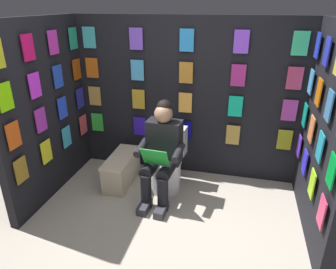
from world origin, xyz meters
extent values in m
plane|color=#B2A899|center=(0.00, 0.00, 0.00)|extent=(30.00, 30.00, 0.00)
cube|color=black|center=(0.00, -1.68, 1.03)|extent=(2.99, 0.10, 2.06)
cube|color=green|center=(1.26, -1.60, 0.62)|extent=(0.17, 0.01, 0.26)
cube|color=#2B14AA|center=(0.63, -1.60, 0.62)|extent=(0.17, 0.01, 0.26)
cube|color=#0B0A90|center=(0.00, -1.60, 0.62)|extent=(0.17, 0.01, 0.26)
cube|color=gold|center=(-0.63, -1.60, 0.62)|extent=(0.17, 0.01, 0.26)
cube|color=olive|center=(-1.26, -1.60, 0.62)|extent=(0.17, 0.01, 0.26)
cube|color=#BA8E3E|center=(1.26, -1.60, 1.01)|extent=(0.17, 0.01, 0.26)
cube|color=gold|center=(0.63, -1.60, 1.01)|extent=(0.17, 0.01, 0.26)
cube|color=#F0A33C|center=(0.00, -1.60, 1.01)|extent=(0.17, 0.01, 0.26)
cube|color=#0DC99B|center=(-0.63, -1.60, 1.01)|extent=(0.17, 0.01, 0.26)
cube|color=#B8379D|center=(-1.26, -1.60, 1.01)|extent=(0.17, 0.01, 0.26)
cube|color=#C05917|center=(1.26, -1.60, 1.39)|extent=(0.17, 0.01, 0.26)
cube|color=#44A7E2|center=(0.63, -1.60, 1.39)|extent=(0.17, 0.01, 0.26)
cube|color=#C17E2B|center=(0.00, -1.60, 1.39)|extent=(0.17, 0.01, 0.26)
cube|color=#AA2682|center=(-0.63, -1.60, 1.39)|extent=(0.17, 0.01, 0.26)
cube|color=#BD3760|center=(-1.26, -1.60, 1.39)|extent=(0.17, 0.01, 0.26)
cube|color=#3FAEBA|center=(1.26, -1.60, 1.78)|extent=(0.17, 0.01, 0.26)
cube|color=#7749DA|center=(0.63, -1.60, 1.78)|extent=(0.17, 0.01, 0.26)
cube|color=#2891E8|center=(0.00, -1.60, 1.78)|extent=(0.17, 0.01, 0.26)
cube|color=#8845F1|center=(-0.63, -1.60, 1.78)|extent=(0.17, 0.01, 0.26)
cube|color=#39D482|center=(-1.26, -1.60, 1.78)|extent=(0.17, 0.01, 0.26)
cube|color=black|center=(-1.50, -0.82, 1.03)|extent=(0.10, 1.63, 2.06)
cube|color=#6A31E0|center=(-1.41, -1.46, 0.62)|extent=(0.01, 0.17, 0.26)
cube|color=#332BEE|center=(-1.41, -1.03, 0.62)|extent=(0.01, 0.17, 0.26)
cube|color=#A9EB25|center=(-1.41, -0.60, 0.62)|extent=(0.01, 0.17, 0.26)
cube|color=#DB3462|center=(-1.41, -0.17, 0.62)|extent=(0.01, 0.17, 0.26)
cube|color=#0F9884|center=(-1.41, -1.46, 1.01)|extent=(0.01, 0.17, 0.26)
cube|color=#E07E42|center=(-1.41, -1.03, 1.01)|extent=(0.01, 0.17, 0.26)
cube|color=teal|center=(-1.41, -0.60, 1.01)|extent=(0.01, 0.17, 0.26)
cube|color=#079632|center=(-1.41, -0.17, 1.01)|extent=(0.01, 0.17, 0.26)
cube|color=#459EE5|center=(-1.41, -1.46, 1.39)|extent=(0.01, 0.17, 0.26)
cube|color=#CC650E|center=(-1.41, -1.03, 1.39)|extent=(0.01, 0.17, 0.26)
cube|color=teal|center=(-1.41, -0.60, 1.39)|extent=(0.01, 0.17, 0.26)
cube|color=#2033CE|center=(-1.41, -1.46, 1.78)|extent=(0.01, 0.17, 0.26)
cube|color=#252BB5|center=(-1.41, -1.03, 1.78)|extent=(0.01, 0.17, 0.26)
cube|color=black|center=(1.50, -0.82, 1.03)|extent=(0.10, 1.63, 2.06)
cube|color=olive|center=(1.41, -0.17, 0.62)|extent=(0.01, 0.17, 0.26)
cube|color=yellow|center=(1.41, -0.60, 0.62)|extent=(0.01, 0.17, 0.26)
cube|color=#3FB9E4|center=(1.41, -1.03, 0.62)|extent=(0.01, 0.17, 0.26)
cube|color=#E34958|center=(1.41, -1.46, 0.62)|extent=(0.01, 0.17, 0.26)
cube|color=#D55116|center=(1.41, -0.17, 1.01)|extent=(0.01, 0.17, 0.26)
cube|color=purple|center=(1.41, -0.60, 1.01)|extent=(0.01, 0.17, 0.26)
cube|color=blue|center=(1.41, -1.03, 1.01)|extent=(0.01, 0.17, 0.26)
cube|color=#252499|center=(1.41, -1.46, 1.01)|extent=(0.01, 0.17, 0.26)
cube|color=#7EE40C|center=(1.41, -0.17, 1.39)|extent=(0.01, 0.17, 0.26)
cube|color=#D631F0|center=(1.41, -0.60, 1.39)|extent=(0.01, 0.17, 0.26)
cube|color=blue|center=(1.41, -1.03, 1.39)|extent=(0.01, 0.17, 0.26)
cube|color=#994310|center=(1.41, -1.46, 1.39)|extent=(0.01, 0.17, 0.26)
cube|color=#CA135B|center=(1.41, -0.60, 1.78)|extent=(0.01, 0.17, 0.26)
cube|color=#CA31B1|center=(1.41, -1.03, 1.78)|extent=(0.01, 0.17, 0.26)
cube|color=#20916D|center=(1.41, -1.46, 1.78)|extent=(0.01, 0.17, 0.26)
cylinder|color=white|center=(0.14, -1.09, 0.20)|extent=(0.38, 0.38, 0.40)
cylinder|color=white|center=(0.14, -1.09, 0.41)|extent=(0.41, 0.41, 0.02)
cube|color=white|center=(0.12, -1.35, 0.58)|extent=(0.39, 0.20, 0.36)
cylinder|color=white|center=(0.13, -1.26, 0.58)|extent=(0.39, 0.09, 0.39)
cube|color=black|center=(0.14, -1.06, 0.68)|extent=(0.41, 0.24, 0.52)
sphere|color=tan|center=(0.14, -1.03, 1.04)|extent=(0.21, 0.21, 0.21)
sphere|color=black|center=(0.14, -1.06, 1.11)|extent=(0.17, 0.17, 0.17)
cylinder|color=black|center=(0.05, -0.85, 0.44)|extent=(0.17, 0.41, 0.15)
cylinder|color=black|center=(0.25, -0.86, 0.44)|extent=(0.17, 0.41, 0.15)
cylinder|color=black|center=(0.06, -0.67, 0.21)|extent=(0.12, 0.12, 0.42)
cylinder|color=black|center=(0.26, -0.68, 0.21)|extent=(0.12, 0.12, 0.42)
cube|color=#33333D|center=(0.06, -0.61, 0.04)|extent=(0.12, 0.27, 0.09)
cube|color=#33333D|center=(0.26, -0.62, 0.04)|extent=(0.12, 0.27, 0.09)
cylinder|color=black|center=(-0.07, -0.87, 0.66)|extent=(0.10, 0.31, 0.13)
cylinder|color=black|center=(0.37, -0.89, 0.66)|extent=(0.10, 0.31, 0.13)
cube|color=green|center=(0.16, -0.72, 0.64)|extent=(0.31, 0.15, 0.23)
cube|color=beige|center=(0.74, -1.13, 0.17)|extent=(0.28, 0.71, 0.34)
cube|color=beige|center=(0.74, -1.13, 0.36)|extent=(0.30, 0.73, 0.03)
camera|label=1|loc=(-0.69, 2.10, 2.19)|focal=32.76mm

